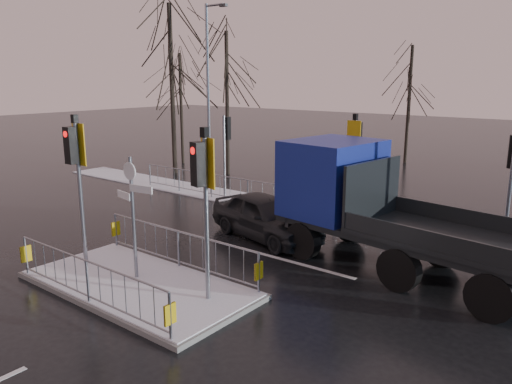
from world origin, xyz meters
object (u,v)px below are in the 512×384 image
Objects in this scene: traffic_island at (138,272)px; flatbed_truck at (362,199)px; street_lamp_left at (209,90)px; car_far_lane at (266,216)px.

flatbed_truck is at bearing 56.75° from traffic_island.
street_lamp_left reaches higher than flatbed_truck.
flatbed_truck is at bearing -23.76° from street_lamp_left.
traffic_island is 6.33m from flatbed_truck.
car_far_lane is at bearing -178.05° from flatbed_truck.
traffic_island reaches higher than flatbed_truck.
flatbed_truck is (3.39, 5.17, 1.37)m from traffic_island.
flatbed_truck is 11.06m from street_lamp_left.
traffic_island is 0.73× the size of street_lamp_left.
traffic_island is 5.07m from car_far_lane.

